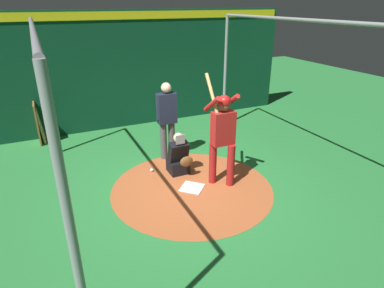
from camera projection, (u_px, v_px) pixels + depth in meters
ground_plane at (192, 188)px, 6.45m from camera, size 25.69×25.69×0.00m
dirt_circle at (192, 188)px, 6.45m from camera, size 3.16×3.16×0.01m
home_plate at (192, 188)px, 6.45m from camera, size 0.59×0.59×0.01m
batter at (223, 132)px, 6.19m from camera, size 0.68×0.49×2.16m
catcher at (179, 158)px, 6.89m from camera, size 0.58×0.40×0.93m
umpire at (167, 117)px, 7.33m from camera, size 0.22×0.49×1.78m
back_wall at (131, 70)px, 9.23m from camera, size 0.23×9.69×3.20m
cage_frame at (192, 79)px, 5.59m from camera, size 5.75×4.75×3.10m
bat_rack at (38, 123)px, 8.46m from camera, size 0.82×0.21×1.05m
baseball_0 at (152, 170)px, 7.05m from camera, size 0.07×0.07×0.07m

